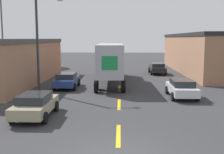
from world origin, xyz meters
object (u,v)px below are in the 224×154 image
Objects in this scene: parked_car_right_far at (157,68)px; parked_car_left_far at (67,80)px; parked_car_left_near at (35,105)px; semi_truck at (110,60)px; parked_car_right_mid at (182,88)px; street_lamp at (40,38)px.

parked_car_left_far is at bearing -131.91° from parked_car_right_far.
parked_car_left_near is 22.39m from parked_car_right_far.
semi_truck is 9.33m from parked_car_right_mid.
semi_truck is 5.37m from parked_car_left_far.
parked_car_right_far is at bearing 50.35° from semi_truck.
street_lamp is (-1.72, 7.54, 3.80)m from parked_car_left_near.
parked_car_right_far and parked_car_left_far have the same top height.
parked_car_right_far is 17.41m from street_lamp.
parked_car_right_far is at bearing 48.37° from street_lamp.
parked_car_right_mid is (0.00, -14.47, 0.00)m from parked_car_right_far.
parked_car_right_mid is 12.04m from street_lamp.
parked_car_left_near is (-3.85, -12.96, -1.60)m from semi_truck.
semi_truck is 8.07m from street_lamp.
parked_car_right_mid is (9.57, 5.77, 0.00)m from parked_car_left_near.
parked_car_left_far is at bearing 49.87° from street_lamp.
street_lamp reaches higher than parked_car_left_far.
street_lamp is (-5.56, -5.42, 2.20)m from semi_truck.
parked_car_right_mid is 10.30m from parked_car_left_far.
street_lamp reaches higher than parked_car_left_near.
semi_truck is 3.06× the size of parked_car_left_near.
street_lamp is at bearing -131.63° from parked_car_right_far.
semi_truck reaches higher than parked_car_right_far.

